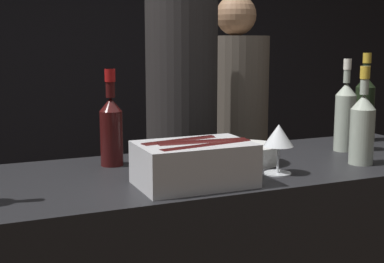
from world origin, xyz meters
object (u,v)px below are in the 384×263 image
ice_bin_with_bottles (195,161)px  rose_wine_bottle (362,126)px  red_wine_bottle_tall (111,127)px  person_blond_tee (234,133)px  champagne_bottle (365,105)px  bowl_white (250,153)px  white_wine_bottle (345,114)px  person_in_hoodie (182,120)px  wine_glass (279,137)px

ice_bin_with_bottles → rose_wine_bottle: 0.64m
red_wine_bottle_tall → person_blond_tee: (0.87, 0.76, -0.20)m
champagne_bottle → bowl_white: bearing=-163.7°
white_wine_bottle → person_in_hoodie: (-0.42, 0.62, -0.08)m
wine_glass → rose_wine_bottle: (0.34, 0.01, 0.01)m
bowl_white → ice_bin_with_bottles: bearing=-147.0°
wine_glass → red_wine_bottle_tall: size_ratio=0.49×
ice_bin_with_bottles → bowl_white: bearing=33.0°
red_wine_bottle_tall → rose_wine_bottle: 0.85m
wine_glass → person_blond_tee: size_ratio=0.10×
wine_glass → champagne_bottle: size_ratio=0.43×
wine_glass → white_wine_bottle: white_wine_bottle is taller
ice_bin_with_bottles → wine_glass: bearing=3.6°
champagne_bottle → person_blond_tee: bearing=107.7°
bowl_white → rose_wine_bottle: bearing=-24.8°
white_wine_bottle → red_wine_bottle_tall: bearing=172.9°
person_blond_tee → champagne_bottle: bearing=53.1°
ice_bin_with_bottles → red_wine_bottle_tall: red_wine_bottle_tall is taller
wine_glass → white_wine_bottle: size_ratio=0.45×
bowl_white → white_wine_bottle: size_ratio=0.56×
white_wine_bottle → rose_wine_bottle: 0.23m
rose_wine_bottle → red_wine_bottle_tall: bearing=158.2°
ice_bin_with_bottles → person_in_hoodie: 0.91m
ice_bin_with_bottles → bowl_white: 0.34m
bowl_white → wine_glass: (0.01, -0.17, 0.08)m
person_in_hoodie → champagne_bottle: bearing=156.9°
bowl_white → person_in_hoodie: size_ratio=0.11×
white_wine_bottle → ice_bin_with_bottles: bearing=-162.1°
bowl_white → champagne_bottle: champagne_bottle is taller
ice_bin_with_bottles → white_wine_bottle: 0.77m
wine_glass → red_wine_bottle_tall: red_wine_bottle_tall is taller
red_wine_bottle_tall → person_in_hoodie: person_in_hoodie is taller
white_wine_bottle → red_wine_bottle_tall: 0.89m
white_wine_bottle → rose_wine_bottle: white_wine_bottle is taller
bowl_white → red_wine_bottle_tall: bearing=160.5°
champagne_bottle → red_wine_bottle_tall: (-1.10, -0.04, -0.02)m
white_wine_bottle → rose_wine_bottle: (-0.09, -0.21, -0.01)m
wine_glass → rose_wine_bottle: 0.34m
red_wine_bottle_tall → wine_glass: bearing=-35.7°
bowl_white → rose_wine_bottle: 0.39m
person_in_hoodie → red_wine_bottle_tall: bearing=61.1°
bowl_white → champagne_bottle: size_ratio=0.53×
red_wine_bottle_tall → bowl_white: bearing=-19.5°
person_in_hoodie → bowl_white: bearing=101.9°
ice_bin_with_bottles → bowl_white: ice_bin_with_bottles is taller
rose_wine_bottle → person_in_hoodie: 0.89m
wine_glass → red_wine_bottle_tall: bearing=144.3°
red_wine_bottle_tall → champagne_bottle: bearing=1.8°
ice_bin_with_bottles → person_blond_tee: (0.71, 1.11, -0.14)m
white_wine_bottle → person_blond_tee: person_blond_tee is taller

